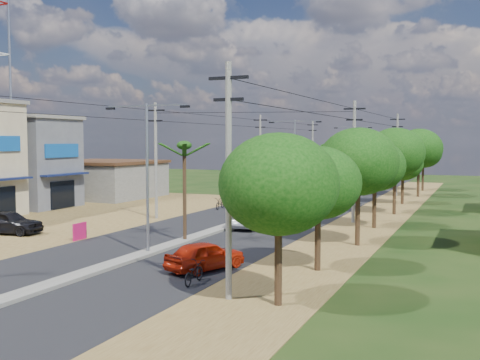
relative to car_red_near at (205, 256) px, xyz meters
The scene contains 35 objects.
ground 5.00m from the car_red_near, 155.07° to the left, with size 160.00×160.00×0.00m, color black.
road 17.68m from the car_red_near, 104.74° to the left, with size 12.00×110.00×0.04m, color black.
median 20.59m from the car_red_near, 102.61° to the left, with size 1.00×90.00×0.18m, color #605E56.
dirt_lot_west 21.96m from the car_red_near, 152.64° to the left, with size 18.00×46.00×0.04m, color brown.
dirt_shoulder_east 17.56m from the car_red_near, 76.81° to the left, with size 5.00×90.00×0.03m, color brown.
shophouse_grey 31.17m from the car_red_near, 148.71° to the left, with size 9.00×6.40×8.30m.
low_shed 36.50m from the car_red_near, 134.34° to the left, with size 10.40×10.40×3.95m.
tree_east_a 7.40m from the car_red_near, 38.00° to the right, with size 4.40×4.40×6.37m.
tree_east_b 6.26m from the car_red_near, 23.49° to the left, with size 4.00×4.00×5.83m.
tree_east_c 11.28m from the car_red_near, 60.20° to the left, with size 4.60×4.60×6.83m.
tree_east_d 17.21m from the car_red_near, 73.04° to the left, with size 4.20×4.20×6.13m.
tree_east_e 25.01m from the car_red_near, 78.03° to the left, with size 4.80×4.80×7.14m.
tree_east_f 32.59m from the car_red_near, 81.66° to the left, with size 3.80×3.80×5.52m.
tree_east_g 40.69m from the car_red_near, 82.46° to the left, with size 5.00×5.00×7.38m.
tree_east_h 48.51m from the car_red_near, 84.06° to the left, with size 4.40×4.40×6.52m.
palm_median_near 8.99m from the car_red_near, 126.43° to the left, with size 2.00×2.00×6.15m.
palm_median_mid 23.14m from the car_red_near, 101.50° to the left, with size 2.00×2.00×6.55m.
palm_median_far 38.62m from the car_red_near, 96.73° to the left, with size 2.00×2.00×5.85m.
streetlight_near 6.43m from the car_red_near, 155.07° to the left, with size 5.10×0.18×8.00m.
streetlight_mid 27.76m from the car_red_near, 99.42° to the left, with size 5.10×0.18×8.00m.
streetlight_far 52.44m from the car_red_near, 94.93° to the left, with size 5.10×0.18×8.00m.
utility_pole_w_b 18.63m from the car_red_near, 129.21° to the left, with size 1.60×0.24×9.00m.
utility_pole_w_c 38.09m from the car_red_near, 107.67° to the left, with size 1.60×0.24×9.00m.
utility_pole_w_d 58.38m from the car_red_near, 101.38° to the left, with size 1.60×0.24×9.00m.
utility_pole_e_a 6.39m from the car_red_near, 52.46° to the right, with size 1.60×0.24×9.00m.
utility_pole_e_b 18.78m from the car_red_near, 80.57° to the left, with size 1.60×0.24×9.00m.
utility_pole_e_c 40.41m from the car_red_near, 85.71° to the left, with size 1.60×0.24×9.00m.
car_red_near is the anchor object (origin of this frame).
car_silver_mid 13.05m from the car_red_near, 103.26° to the left, with size 1.69×4.83×1.59m, color #A0A3A8.
car_white_far 26.76m from the car_red_near, 106.53° to the left, with size 2.26×5.56×1.61m, color #B8B7B3.
car_parked_dark 16.86m from the car_red_near, 166.47° to the left, with size 1.83×4.56×1.55m, color black.
moto_rider_east 2.57m from the car_red_near, 73.98° to the right, with size 0.63×1.80×0.94m, color black.
moto_rider_west_a 23.44m from the car_red_near, 113.89° to the left, with size 0.67×1.92×1.01m, color black.
moto_rider_west_b 32.60m from the car_red_near, 106.93° to the left, with size 0.54×1.90×1.14m, color black.
roadside_sign 11.44m from the car_red_near, 159.06° to the left, with size 0.16×1.29×1.07m.
Camera 1 is at (16.32, -25.12, 6.06)m, focal length 42.00 mm.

